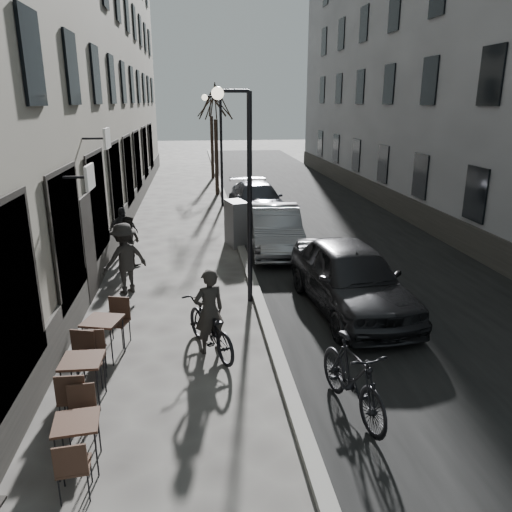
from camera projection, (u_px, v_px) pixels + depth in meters
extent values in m
plane|color=#3D3B38|center=(298.00, 467.00, 6.82)|extent=(120.00, 120.00, 0.00)
cube|color=black|center=(311.00, 212.00, 22.43)|extent=(7.30, 60.00, 0.00)
cube|color=slate|center=(230.00, 213.00, 21.99)|extent=(0.25, 60.00, 0.12)
cube|color=gray|center=(67.00, 15.00, 19.39)|extent=(4.00, 35.00, 16.00)
cube|color=slate|center=(444.00, 22.00, 21.19)|extent=(4.00, 35.00, 16.00)
cylinder|color=black|center=(250.00, 202.00, 11.77)|extent=(0.12, 0.12, 5.00)
cylinder|color=black|center=(233.00, 91.00, 10.98)|extent=(0.70, 0.08, 0.08)
sphere|color=#FFF2CC|center=(218.00, 93.00, 10.96)|extent=(0.28, 0.28, 0.28)
cylinder|color=black|center=(221.00, 153.00, 23.14)|extent=(0.12, 0.12, 5.00)
cylinder|color=black|center=(212.00, 96.00, 22.36)|extent=(0.70, 0.08, 0.08)
sphere|color=#FFF2CC|center=(205.00, 97.00, 22.33)|extent=(0.28, 0.28, 0.28)
cylinder|color=black|center=(217.00, 158.00, 26.14)|extent=(0.20, 0.20, 3.90)
cylinder|color=black|center=(212.00, 148.00, 31.82)|extent=(0.20, 0.20, 3.90)
cube|color=black|center=(76.00, 422.00, 6.63)|extent=(0.65, 0.65, 0.04)
cylinder|color=black|center=(57.00, 460.00, 6.45)|extent=(0.02, 0.02, 0.68)
cylinder|color=black|center=(97.00, 454.00, 6.56)|extent=(0.02, 0.02, 0.68)
cylinder|color=black|center=(62.00, 436.00, 6.91)|extent=(0.02, 0.02, 0.68)
cylinder|color=black|center=(99.00, 431.00, 7.02)|extent=(0.02, 0.02, 0.68)
cube|color=black|center=(82.00, 360.00, 8.06)|extent=(0.66, 0.66, 0.04)
cylinder|color=black|center=(63.00, 392.00, 7.89)|extent=(0.03, 0.03, 0.75)
cylinder|color=black|center=(98.00, 390.00, 7.94)|extent=(0.03, 0.03, 0.75)
cylinder|color=black|center=(71.00, 374.00, 8.41)|extent=(0.03, 0.03, 0.75)
cylinder|color=black|center=(104.00, 372.00, 8.46)|extent=(0.03, 0.03, 0.75)
cube|color=black|center=(102.00, 321.00, 9.49)|extent=(0.81, 0.81, 0.04)
cylinder|color=black|center=(84.00, 345.00, 9.39)|extent=(0.03, 0.03, 0.76)
cylinder|color=black|center=(112.00, 347.00, 9.31)|extent=(0.03, 0.03, 0.76)
cylinder|color=black|center=(97.00, 333.00, 9.91)|extent=(0.03, 0.03, 0.76)
cylinder|color=black|center=(124.00, 334.00, 9.83)|extent=(0.03, 0.03, 0.76)
cube|color=#5B5B5D|center=(237.00, 223.00, 17.13)|extent=(0.80, 1.14, 1.55)
imported|color=black|center=(210.00, 327.00, 9.82)|extent=(1.42, 2.12, 1.05)
imported|color=black|center=(209.00, 311.00, 9.72)|extent=(0.74, 0.62, 1.72)
imported|color=black|center=(129.00, 241.00, 15.02)|extent=(0.94, 0.90, 1.53)
imported|color=black|center=(125.00, 258.00, 12.80)|extent=(1.38, 1.22, 1.85)
imported|color=black|center=(123.00, 232.00, 15.81)|extent=(0.97, 0.45, 1.61)
imported|color=black|center=(351.00, 277.00, 11.73)|extent=(2.31, 4.94, 1.64)
imported|color=gray|center=(276.00, 229.00, 16.51)|extent=(1.89, 4.58, 1.47)
imported|color=#35373F|center=(257.00, 200.00, 21.46)|extent=(2.35, 5.06, 1.43)
imported|color=black|center=(353.00, 378.00, 7.84)|extent=(0.96, 2.14, 1.24)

